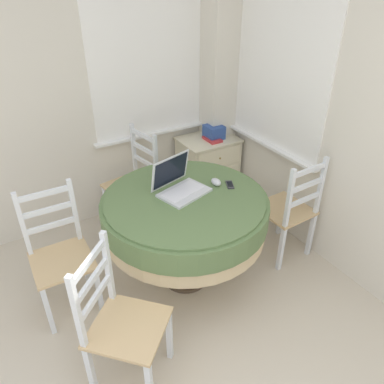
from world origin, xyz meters
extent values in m
cube|color=white|center=(1.23, 2.74, 1.49)|extent=(1.10, 0.01, 1.42)
cube|color=white|center=(1.23, 2.71, 0.77)|extent=(1.18, 0.07, 0.02)
cube|color=white|center=(2.05, 1.91, 1.49)|extent=(0.01, 1.10, 1.42)
cube|color=white|center=(2.02, 1.91, 0.77)|extent=(0.07, 1.18, 0.02)
cube|color=beige|center=(1.92, 2.60, 1.27)|extent=(0.28, 0.28, 2.55)
cylinder|color=#4C3D2D|center=(0.91, 1.52, 0.01)|extent=(0.36, 0.36, 0.03)
cylinder|color=#4C3D2D|center=(0.91, 1.52, 0.39)|extent=(0.11, 0.11, 0.73)
cylinder|color=#CCB284|center=(0.91, 1.52, 0.62)|extent=(1.18, 1.18, 0.28)
cylinder|color=#567042|center=(0.91, 1.52, 0.67)|extent=(1.21, 1.21, 0.17)
cylinder|color=#567042|center=(0.91, 1.52, 0.77)|extent=(1.15, 1.15, 0.02)
cube|color=silver|center=(0.93, 1.56, 0.79)|extent=(0.40, 0.33, 0.02)
cube|color=silver|center=(0.92, 1.58, 0.80)|extent=(0.33, 0.22, 0.00)
cube|color=silver|center=(0.89, 1.70, 0.91)|extent=(0.35, 0.14, 0.24)
cube|color=black|center=(0.89, 1.69, 0.91)|extent=(0.31, 0.12, 0.21)
ellipsoid|color=silver|center=(1.20, 1.55, 0.80)|extent=(0.06, 0.10, 0.05)
cube|color=#2D2D33|center=(1.28, 1.49, 0.78)|extent=(0.09, 0.13, 0.01)
cube|color=black|center=(1.28, 1.49, 0.79)|extent=(0.07, 0.09, 0.00)
cube|color=tan|center=(0.84, 2.41, 0.44)|extent=(0.47, 0.47, 0.02)
cube|color=silver|center=(0.63, 2.55, 0.21)|extent=(0.04, 0.04, 0.43)
cube|color=silver|center=(0.69, 2.21, 0.21)|extent=(0.04, 0.04, 0.43)
cube|color=silver|center=(0.98, 2.62, 0.21)|extent=(0.04, 0.04, 0.43)
cube|color=silver|center=(1.04, 2.27, 0.21)|extent=(0.04, 0.04, 0.43)
cube|color=silver|center=(0.98, 2.62, 0.70)|extent=(0.04, 0.04, 0.50)
cube|color=silver|center=(1.04, 2.27, 0.70)|extent=(0.04, 0.04, 0.50)
cube|color=silver|center=(1.01, 2.44, 0.89)|extent=(0.09, 0.35, 0.04)
cube|color=silver|center=(1.01, 2.44, 0.76)|extent=(0.09, 0.35, 0.04)
cube|color=silver|center=(1.01, 2.44, 0.63)|extent=(0.09, 0.35, 0.04)
cube|color=tan|center=(1.79, 1.40, 0.44)|extent=(0.42, 0.43, 0.02)
cube|color=silver|center=(1.96, 1.58, 0.21)|extent=(0.04, 0.04, 0.43)
cube|color=silver|center=(1.61, 1.57, 0.21)|extent=(0.04, 0.04, 0.43)
cube|color=silver|center=(1.98, 1.22, 0.21)|extent=(0.04, 0.04, 0.43)
cube|color=silver|center=(1.63, 1.21, 0.21)|extent=(0.04, 0.04, 0.43)
cube|color=silver|center=(1.98, 1.22, 0.70)|extent=(0.03, 0.03, 0.50)
cube|color=silver|center=(1.63, 1.21, 0.70)|extent=(0.03, 0.03, 0.50)
cube|color=silver|center=(1.80, 1.22, 0.89)|extent=(0.35, 0.04, 0.04)
cube|color=silver|center=(1.80, 1.22, 0.76)|extent=(0.35, 0.04, 0.04)
cube|color=silver|center=(1.80, 1.22, 0.63)|extent=(0.35, 0.04, 0.04)
cube|color=tan|center=(0.21, 0.96, 0.44)|extent=(0.57, 0.57, 0.02)
cube|color=silver|center=(0.46, 0.95, 0.21)|extent=(0.05, 0.05, 0.43)
cube|color=silver|center=(-0.04, 0.96, 0.21)|extent=(0.05, 0.05, 0.43)
cube|color=silver|center=(0.21, 1.21, 0.21)|extent=(0.05, 0.05, 0.43)
cube|color=silver|center=(-0.04, 0.96, 0.70)|extent=(0.05, 0.05, 0.50)
cube|color=silver|center=(0.21, 1.21, 0.70)|extent=(0.05, 0.05, 0.50)
cube|color=silver|center=(0.09, 1.08, 0.89)|extent=(0.27, 0.26, 0.04)
cube|color=silver|center=(0.09, 1.08, 0.76)|extent=(0.27, 0.26, 0.04)
cube|color=silver|center=(0.09, 1.08, 0.63)|extent=(0.27, 0.26, 0.04)
cube|color=tan|center=(0.03, 1.71, 0.44)|extent=(0.41, 0.42, 0.02)
cube|color=silver|center=(-0.15, 1.53, 0.21)|extent=(0.03, 0.03, 0.43)
cube|color=silver|center=(0.20, 1.52, 0.21)|extent=(0.03, 0.03, 0.43)
cube|color=silver|center=(-0.14, 1.89, 0.21)|extent=(0.03, 0.03, 0.43)
cube|color=silver|center=(0.21, 1.88, 0.21)|extent=(0.03, 0.03, 0.43)
cube|color=silver|center=(-0.14, 1.89, 0.70)|extent=(0.03, 0.03, 0.50)
cube|color=silver|center=(0.21, 1.88, 0.70)|extent=(0.03, 0.03, 0.50)
cube|color=silver|center=(0.04, 1.88, 0.89)|extent=(0.35, 0.03, 0.04)
cube|color=silver|center=(0.04, 1.88, 0.76)|extent=(0.35, 0.03, 0.04)
cube|color=silver|center=(0.04, 1.88, 0.63)|extent=(0.35, 0.03, 0.04)
cube|color=beige|center=(1.74, 2.50, 0.33)|extent=(0.55, 0.42, 0.66)
cube|color=beige|center=(1.74, 2.50, 0.67)|extent=(0.58, 0.44, 0.02)
cube|color=beige|center=(1.74, 2.28, 0.55)|extent=(0.49, 0.01, 0.19)
sphere|color=olive|center=(1.74, 2.28, 0.55)|extent=(0.02, 0.02, 0.02)
cube|color=beige|center=(1.74, 2.28, 0.33)|extent=(0.49, 0.01, 0.19)
sphere|color=olive|center=(1.74, 2.28, 0.33)|extent=(0.02, 0.02, 0.02)
cube|color=beige|center=(1.74, 2.28, 0.11)|extent=(0.49, 0.01, 0.19)
sphere|color=olive|center=(1.74, 2.28, 0.11)|extent=(0.02, 0.02, 0.02)
cube|color=#2D4C93|center=(1.80, 2.48, 0.74)|extent=(0.17, 0.18, 0.13)
cube|color=#BC3338|center=(1.76, 2.44, 0.69)|extent=(0.13, 0.19, 0.02)
camera|label=1|loc=(-0.20, -0.43, 2.20)|focal=35.00mm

